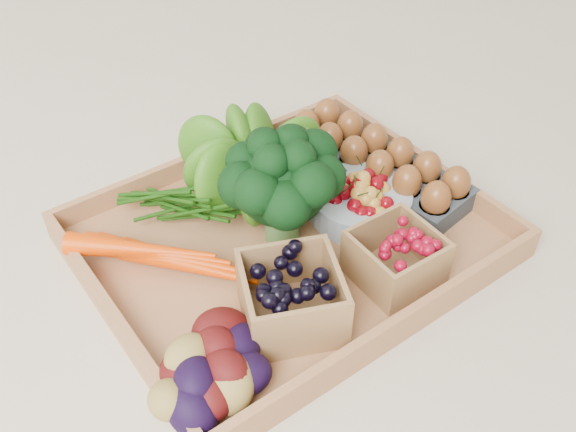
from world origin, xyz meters
TOP-DOWN VIEW (x-y plane):
  - ground at (0.00, 0.00)m, footprint 4.00×4.00m
  - tray at (0.00, 0.00)m, footprint 0.55×0.45m
  - carrots at (-0.18, 0.06)m, footprint 0.22×0.16m
  - lettuce at (0.01, 0.11)m, footprint 0.15×0.15m
  - broccoli at (-0.00, 0.01)m, footprint 0.16×0.16m
  - cherry_bowl at (0.12, -0.02)m, footprint 0.15×0.15m
  - egg_carton at (0.20, 0.03)m, footprint 0.15×0.33m
  - potatoes at (-0.22, -0.14)m, footprint 0.16×0.16m
  - punnet_blackberry at (-0.08, -0.12)m, footprint 0.16×0.16m
  - punnet_raspberry at (0.07, -0.14)m, footprint 0.11×0.11m

SIDE VIEW (x-z plane):
  - ground at x=0.00m, z-range 0.00..0.00m
  - tray at x=0.00m, z-range 0.00..0.01m
  - egg_carton at x=0.20m, z-range 0.01..0.05m
  - cherry_bowl at x=0.12m, z-range 0.01..0.06m
  - carrots at x=-0.18m, z-range 0.01..0.07m
  - punnet_raspberry at x=0.07m, z-range 0.01..0.09m
  - punnet_blackberry at x=-0.08m, z-range 0.01..0.10m
  - potatoes at x=-0.22m, z-range 0.01..0.10m
  - broccoli at x=0.00m, z-range 0.02..0.14m
  - lettuce at x=0.01m, z-range 0.02..0.16m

